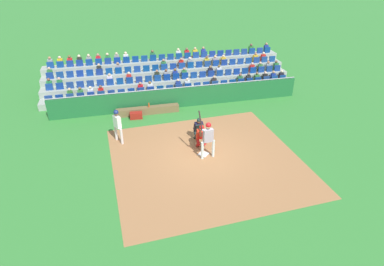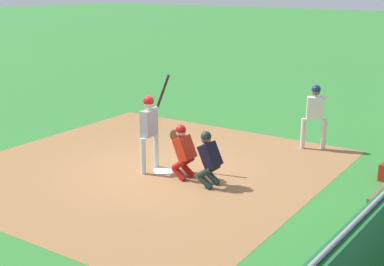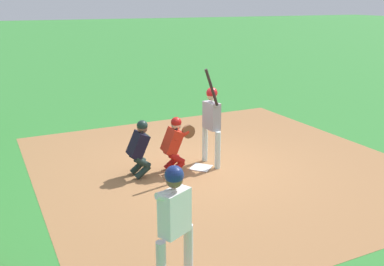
{
  "view_description": "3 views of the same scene",
  "coord_description": "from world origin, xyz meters",
  "px_view_note": "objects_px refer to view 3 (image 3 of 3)",
  "views": [
    {
      "loc": [
        3.69,
        12.83,
        8.69
      ],
      "look_at": [
        0.56,
        -0.04,
        1.22
      ],
      "focal_mm": 30.94,
      "sensor_mm": 36.0,
      "label": 1
    },
    {
      "loc": [
        -9.39,
        -7.74,
        4.41
      ],
      "look_at": [
        0.18,
        -0.74,
        1.06
      ],
      "focal_mm": 49.85,
      "sensor_mm": 36.0,
      "label": 2
    },
    {
      "loc": [
        8.52,
        -3.94,
        3.75
      ],
      "look_at": [
        0.07,
        -0.26,
        0.91
      ],
      "focal_mm": 40.65,
      "sensor_mm": 36.0,
      "label": 3
    }
  ],
  "objects_px": {
    "catcher_crouching": "(175,142)",
    "home_plate_umpire": "(140,146)",
    "on_deck_batter": "(175,217)",
    "home_plate_marker": "(201,167)",
    "batter_at_plate": "(212,117)"
  },
  "relations": [
    {
      "from": "home_plate_umpire",
      "to": "on_deck_batter",
      "type": "distance_m",
      "value": 4.07
    },
    {
      "from": "on_deck_batter",
      "to": "home_plate_marker",
      "type": "bearing_deg",
      "value": 150.82
    },
    {
      "from": "batter_at_plate",
      "to": "on_deck_batter",
      "type": "relative_size",
      "value": 1.31
    },
    {
      "from": "batter_at_plate",
      "to": "home_plate_marker",
      "type": "bearing_deg",
      "value": -71.15
    },
    {
      "from": "catcher_crouching",
      "to": "on_deck_batter",
      "type": "distance_m",
      "value": 4.2
    },
    {
      "from": "catcher_crouching",
      "to": "home_plate_umpire",
      "type": "xyz_separation_m",
      "value": [
        -0.08,
        -0.78,
        -0.02
      ]
    },
    {
      "from": "home_plate_marker",
      "to": "catcher_crouching",
      "type": "bearing_deg",
      "value": -93.63
    },
    {
      "from": "batter_at_plate",
      "to": "home_plate_umpire",
      "type": "xyz_separation_m",
      "value": [
        -0.02,
        -1.72,
        -0.47
      ]
    },
    {
      "from": "on_deck_batter",
      "to": "batter_at_plate",
      "type": "bearing_deg",
      "value": 148.16
    },
    {
      "from": "catcher_crouching",
      "to": "home_plate_marker",
      "type": "bearing_deg",
      "value": 86.37
    },
    {
      "from": "home_plate_marker",
      "to": "home_plate_umpire",
      "type": "xyz_separation_m",
      "value": [
        -0.12,
        -1.42,
        0.68
      ]
    },
    {
      "from": "catcher_crouching",
      "to": "home_plate_umpire",
      "type": "distance_m",
      "value": 0.79
    },
    {
      "from": "batter_at_plate",
      "to": "catcher_crouching",
      "type": "xyz_separation_m",
      "value": [
        0.06,
        -0.94,
        -0.45
      ]
    },
    {
      "from": "home_plate_marker",
      "to": "on_deck_batter",
      "type": "relative_size",
      "value": 0.25
    },
    {
      "from": "home_plate_marker",
      "to": "on_deck_batter",
      "type": "bearing_deg",
      "value": -29.18
    }
  ]
}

